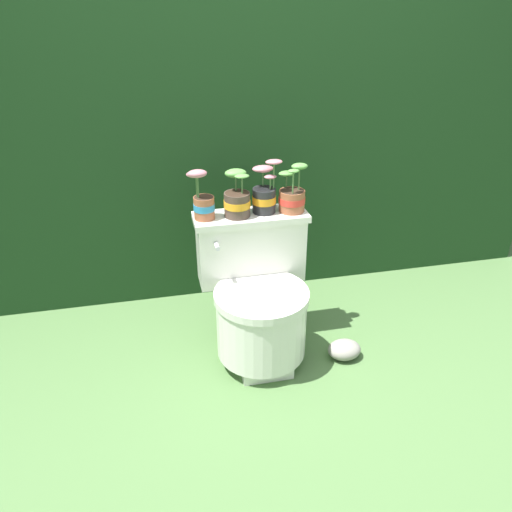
{
  "coord_description": "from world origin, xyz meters",
  "views": [
    {
      "loc": [
        -0.48,
        -1.85,
        1.54
      ],
      "look_at": [
        -0.06,
        0.07,
        0.5
      ],
      "focal_mm": 35.0,
      "sensor_mm": 36.0,
      "label": 1
    }
  ],
  "objects_px": {
    "potted_plant_midright": "(292,197)",
    "garden_stone": "(344,350)",
    "potted_plant_middle": "(264,195)",
    "toilet": "(258,299)",
    "potted_plant_midleft": "(237,200)",
    "potted_plant_left": "(203,200)"
  },
  "relations": [
    {
      "from": "potted_plant_midleft",
      "to": "potted_plant_left",
      "type": "bearing_deg",
      "value": 179.39
    },
    {
      "from": "potted_plant_left",
      "to": "potted_plant_midright",
      "type": "bearing_deg",
      "value": 0.11
    },
    {
      "from": "toilet",
      "to": "potted_plant_left",
      "type": "height_order",
      "value": "potted_plant_left"
    },
    {
      "from": "toilet",
      "to": "potted_plant_midleft",
      "type": "relative_size",
      "value": 3.16
    },
    {
      "from": "potted_plant_left",
      "to": "potted_plant_middle",
      "type": "xyz_separation_m",
      "value": [
        0.28,
        0.02,
        -0.0
      ]
    },
    {
      "from": "potted_plant_middle",
      "to": "garden_stone",
      "type": "height_order",
      "value": "potted_plant_middle"
    },
    {
      "from": "garden_stone",
      "to": "potted_plant_middle",
      "type": "bearing_deg",
      "value": 136.75
    },
    {
      "from": "toilet",
      "to": "garden_stone",
      "type": "bearing_deg",
      "value": -19.55
    },
    {
      "from": "potted_plant_left",
      "to": "potted_plant_middle",
      "type": "height_order",
      "value": "potted_plant_middle"
    },
    {
      "from": "potted_plant_midright",
      "to": "toilet",
      "type": "bearing_deg",
      "value": -141.98
    },
    {
      "from": "potted_plant_left",
      "to": "garden_stone",
      "type": "bearing_deg",
      "value": -25.46
    },
    {
      "from": "potted_plant_left",
      "to": "potted_plant_middle",
      "type": "bearing_deg",
      "value": 3.34
    },
    {
      "from": "potted_plant_midright",
      "to": "garden_stone",
      "type": "distance_m",
      "value": 0.76
    },
    {
      "from": "potted_plant_left",
      "to": "potted_plant_midright",
      "type": "relative_size",
      "value": 1.02
    },
    {
      "from": "potted_plant_left",
      "to": "potted_plant_midleft",
      "type": "height_order",
      "value": "potted_plant_left"
    },
    {
      "from": "potted_plant_midright",
      "to": "garden_stone",
      "type": "relative_size",
      "value": 1.39
    },
    {
      "from": "potted_plant_midleft",
      "to": "potted_plant_middle",
      "type": "height_order",
      "value": "potted_plant_middle"
    },
    {
      "from": "toilet",
      "to": "potted_plant_midright",
      "type": "height_order",
      "value": "potted_plant_midright"
    },
    {
      "from": "toilet",
      "to": "potted_plant_middle",
      "type": "distance_m",
      "value": 0.48
    },
    {
      "from": "toilet",
      "to": "garden_stone",
      "type": "distance_m",
      "value": 0.48
    },
    {
      "from": "potted_plant_left",
      "to": "potted_plant_midleft",
      "type": "xyz_separation_m",
      "value": [
        0.15,
        -0.0,
        -0.01
      ]
    },
    {
      "from": "toilet",
      "to": "potted_plant_midleft",
      "type": "xyz_separation_m",
      "value": [
        -0.06,
        0.15,
        0.43
      ]
    }
  ]
}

